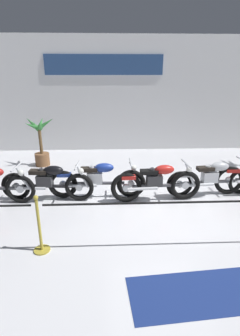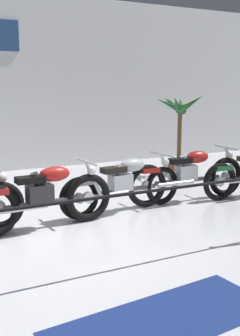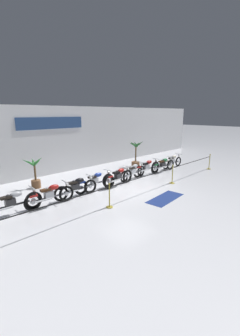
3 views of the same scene
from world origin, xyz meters
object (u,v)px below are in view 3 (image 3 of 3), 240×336
motorcycle_silver_0 (12,203)px  motorcycle_red_4 (119,177)px  motorcycle_red_6 (147,167)px  stanchion_mid_left (109,199)px  stanchion_far_right (209,164)px  motorcycle_green_7 (163,165)px  motorcycle_silver_5 (133,172)px  motorcycle_red_1 (50,195)px  motorcycle_black_2 (76,187)px  stanchion_far_left (123,185)px  stanchion_mid_right (172,177)px  potted_palm_right_of_row (136,154)px  potted_palm_left_of_row (35,174)px  motorcycle_cream_8 (172,161)px  motorcycle_blue_3 (95,182)px  floor_banner (165,198)px

motorcycle_silver_0 → motorcycle_red_4: motorcycle_red_4 is taller
motorcycle_red_6 → stanchion_mid_left: (-5.01, -2.07, -0.12)m
stanchion_far_right → motorcycle_green_7: bearing=147.7°
stanchion_mid_left → motorcycle_silver_5: bearing=28.9°
motorcycle_silver_0 → motorcycle_red_1: 1.46m
stanchion_far_right → motorcycle_silver_0: bearing=170.4°
motorcycle_black_2 → stanchion_mid_left: 1.96m
stanchion_far_left → stanchion_far_right: bearing=-0.0°
motorcycle_silver_0 → motorcycle_red_4: 5.36m
motorcycle_red_6 → stanchion_mid_right: size_ratio=2.29×
stanchion_far_right → motorcycle_red_1: bearing=170.3°
motorcycle_red_6 → stanchion_mid_left: bearing=-157.5°
motorcycle_black_2 → potted_palm_right_of_row: potted_palm_right_of_row is taller
potted_palm_left_of_row → stanchion_far_left: (1.82, -4.53, 0.05)m
motorcycle_silver_0 → motorcycle_silver_5: motorcycle_silver_0 is taller
motorcycle_green_7 → stanchion_mid_right: size_ratio=2.20×
motorcycle_cream_8 → stanchion_far_left: (-7.03, -2.02, 0.31)m
motorcycle_blue_3 → motorcycle_green_7: size_ratio=1.02×
potted_palm_right_of_row → stanchion_mid_left: (-6.23, -4.12, -0.54)m
stanchion_mid_left → floor_banner: bearing=-22.6°
stanchion_mid_right → motorcycle_silver_0: bearing=164.9°
stanchion_mid_right → floor_banner: stanchion_mid_right is taller
motorcycle_red_6 → stanchion_far_right: stanchion_far_right is taller
motorcycle_red_4 → motorcycle_green_7: (4.07, 0.01, -0.01)m
potted_palm_left_of_row → stanchion_mid_right: bearing=-38.5°
motorcycle_cream_8 → stanchion_far_left: bearing=-163.9°
motorcycle_cream_8 → potted_palm_right_of_row: potted_palm_right_of_row is taller
motorcycle_red_1 → potted_palm_left_of_row: size_ratio=1.35×
motorcycle_silver_0 → motorcycle_green_7: 9.43m
motorcycle_black_2 → motorcycle_red_1: bearing=-176.4°
motorcycle_blue_3 → stanchion_far_right: bearing=-13.7°
motorcycle_red_1 → stanchion_mid_right: (6.25, -1.85, -0.11)m
stanchion_far_left → floor_banner: (1.70, -1.03, -0.76)m
motorcycle_green_7 → stanchion_far_right: stanchion_far_right is taller
stanchion_mid_left → motorcycle_green_7: bearing=15.9°
motorcycle_blue_3 → stanchion_mid_left: size_ratio=2.25×
stanchion_far_left → motorcycle_silver_0: bearing=151.6°
motorcycle_green_7 → motorcycle_black_2: bearing=178.9°
motorcycle_green_7 → floor_banner: bearing=-143.8°
motorcycle_green_7 → stanchion_mid_left: size_ratio=2.20×
floor_banner → motorcycle_blue_3: bearing=112.8°
motorcycle_blue_3 → floor_banner: motorcycle_blue_3 is taller
motorcycle_black_2 → motorcycle_blue_3: bearing=4.7°
motorcycle_blue_3 → potted_palm_left_of_row: size_ratio=1.47×
potted_palm_right_of_row → floor_banner: bearing=-126.1°
motorcycle_red_1 → stanchion_mid_left: stanchion_mid_left is taller
floor_banner → stanchion_mid_left: bearing=152.7°
motorcycle_black_2 → stanchion_far_right: size_ratio=2.10×
motorcycle_red_4 → stanchion_mid_left: 2.91m
stanchion_far_left → stanchion_mid_left: 0.88m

